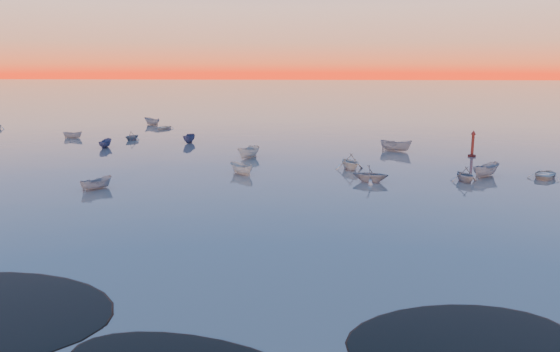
{
  "coord_description": "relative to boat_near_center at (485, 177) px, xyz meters",
  "views": [
    {
      "loc": [
        3.08,
        -21.02,
        11.49
      ],
      "look_at": [
        -0.34,
        28.0,
        1.42
      ],
      "focal_mm": 35.0,
      "sensor_mm": 36.0,
      "label": 1
    }
  ],
  "objects": [
    {
      "name": "boat_near_center",
      "position": [
        0.0,
        0.0,
        0.0
      ],
      "size": [
        3.9,
        4.13,
        1.38
      ],
      "primitive_type": "imported",
      "rotation": [
        0.0,
        0.0,
        2.29
      ],
      "color": "slate",
      "rests_on": "ground"
    },
    {
      "name": "moored_fleet",
      "position": [
        -20.6,
        16.94,
        0.0
      ],
      "size": [
        124.0,
        58.0,
        1.2
      ],
      "primitive_type": null,
      "color": "beige",
      "rests_on": "ground"
    },
    {
      "name": "boat_near_right",
      "position": [
        -2.77,
        -2.62,
        0.0
      ],
      "size": [
        3.65,
        2.3,
        1.18
      ],
      "primitive_type": "imported",
      "rotation": [
        0.0,
        0.0,
        3.39
      ],
      "color": "slate",
      "rests_on": "ground"
    },
    {
      "name": "channel_marker",
      "position": [
        2.09,
        12.91,
        1.37
      ],
      "size": [
        0.97,
        0.97,
        3.46
      ],
      "color": "#48130F",
      "rests_on": "ground"
    },
    {
      "name": "ground",
      "position": [
        -20.6,
        63.94,
        0.0
      ],
      "size": [
        600.0,
        600.0,
        0.0
      ],
      "primitive_type": "plane",
      "color": "#605650",
      "rests_on": "ground"
    }
  ]
}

